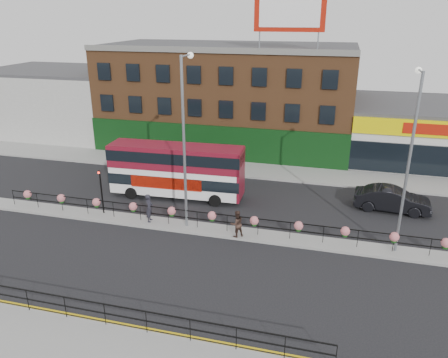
% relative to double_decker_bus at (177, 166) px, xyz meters
% --- Properties ---
extents(ground, '(120.00, 120.00, 0.00)m').
position_rel_double_decker_bus_xyz_m(ground, '(4.13, -4.76, -2.50)').
color(ground, black).
rests_on(ground, ground).
extents(north_pavement, '(60.00, 4.00, 0.15)m').
position_rel_double_decker_bus_xyz_m(north_pavement, '(4.13, 7.24, -2.43)').
color(north_pavement, gray).
rests_on(north_pavement, ground).
extents(median, '(60.00, 1.60, 0.15)m').
position_rel_double_decker_bus_xyz_m(median, '(4.13, -4.76, -2.43)').
color(median, gray).
rests_on(median, ground).
extents(yellow_line_inner, '(60.00, 0.10, 0.01)m').
position_rel_double_decker_bus_xyz_m(yellow_line_inner, '(4.13, -14.46, -2.50)').
color(yellow_line_inner, gold).
rests_on(yellow_line_inner, ground).
extents(yellow_line_outer, '(60.00, 0.10, 0.01)m').
position_rel_double_decker_bus_xyz_m(yellow_line_outer, '(4.13, -14.64, -2.50)').
color(yellow_line_outer, gold).
rests_on(yellow_line_outer, ground).
extents(brick_building, '(25.00, 12.21, 10.30)m').
position_rel_double_decker_bus_xyz_m(brick_building, '(0.13, 15.20, 2.62)').
color(brick_building, brown).
rests_on(brick_building, ground).
extents(supermarket, '(15.00, 12.25, 5.30)m').
position_rel_double_decker_bus_xyz_m(supermarket, '(20.13, 15.15, 0.15)').
color(supermarket, silver).
rests_on(supermarket, ground).
extents(warehouse_west, '(15.50, 12.00, 7.30)m').
position_rel_double_decker_bus_xyz_m(warehouse_west, '(-20.12, 15.24, 1.15)').
color(warehouse_west, '#AFAFAA').
rests_on(warehouse_west, ground).
extents(billboard, '(6.00, 0.29, 4.40)m').
position_rel_double_decker_bus_xyz_m(billboard, '(6.63, 10.23, 10.68)').
color(billboard, '#A31607').
rests_on(billboard, brick_building).
extents(median_railing, '(30.04, 0.56, 1.23)m').
position_rel_double_decker_bus_xyz_m(median_railing, '(4.13, -4.76, -1.46)').
color(median_railing, black).
rests_on(median_railing, median).
extents(south_railing, '(20.04, 0.05, 1.12)m').
position_rel_double_decker_bus_xyz_m(south_railing, '(2.13, -14.86, -1.54)').
color(south_railing, black).
rests_on(south_railing, south_pavement).
extents(double_decker_bus, '(10.18, 2.86, 4.07)m').
position_rel_double_decker_bus_xyz_m(double_decker_bus, '(0.00, 0.00, 0.00)').
color(double_decker_bus, white).
rests_on(double_decker_bus, ground).
extents(car, '(2.54, 5.44, 1.71)m').
position_rel_double_decker_bus_xyz_m(car, '(15.60, 1.56, -1.65)').
color(car, black).
rests_on(car, ground).
extents(pedestrian_a, '(0.87, 0.71, 1.93)m').
position_rel_double_decker_bus_xyz_m(pedestrian_a, '(-0.22, -4.71, -1.39)').
color(pedestrian_a, '#22212B').
rests_on(pedestrian_a, median).
extents(pedestrian_b, '(1.49, 1.48, 1.74)m').
position_rel_double_decker_bus_xyz_m(pedestrian_b, '(5.89, -5.31, -1.48)').
color(pedestrian_b, '#3C2921').
rests_on(pedestrian_b, median).
extents(lamp_column_west, '(0.39, 1.91, 10.86)m').
position_rel_double_decker_bus_xyz_m(lamp_column_west, '(2.38, -4.43, 4.08)').
color(lamp_column_west, gray).
rests_on(lamp_column_west, median).
extents(lamp_column_east, '(0.37, 1.82, 10.36)m').
position_rel_double_decker_bus_xyz_m(lamp_column_east, '(15.30, -4.34, 3.79)').
color(lamp_column_east, gray).
rests_on(lamp_column_east, median).
extents(traffic_light_median, '(0.15, 0.28, 3.65)m').
position_rel_double_decker_bus_xyz_m(traffic_light_median, '(-3.87, -4.36, -0.03)').
color(traffic_light_median, black).
rests_on(traffic_light_median, median).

